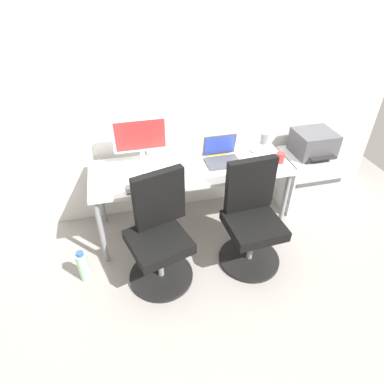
{
  "coord_description": "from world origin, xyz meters",
  "views": [
    {
      "loc": [
        -0.58,
        -2.41,
        2.23
      ],
      "look_at": [
        0.0,
        -0.05,
        0.46
      ],
      "focal_mm": 30.36,
      "sensor_mm": 36.0,
      "label": 1
    }
  ],
  "objects_px": {
    "office_chair_left": "(159,235)",
    "office_chair_right": "(251,220)",
    "side_cabinet": "(305,178)",
    "desktop_monitor": "(140,138)",
    "printer": "(314,143)",
    "coffee_mug": "(280,158)",
    "water_bottle_on_floor": "(83,266)",
    "open_laptop": "(222,155)"
  },
  "relations": [
    {
      "from": "office_chair_left",
      "to": "office_chair_right",
      "type": "relative_size",
      "value": 1.0
    },
    {
      "from": "office_chair_right",
      "to": "side_cabinet",
      "type": "height_order",
      "value": "office_chair_right"
    },
    {
      "from": "desktop_monitor",
      "to": "office_chair_right",
      "type": "bearing_deg",
      "value": -40.42
    },
    {
      "from": "office_chair_right",
      "to": "printer",
      "type": "xyz_separation_m",
      "value": [
        0.89,
        0.63,
        0.29
      ]
    },
    {
      "from": "office_chair_right",
      "to": "coffee_mug",
      "type": "bearing_deg",
      "value": 44.48
    },
    {
      "from": "water_bottle_on_floor",
      "to": "open_laptop",
      "type": "bearing_deg",
      "value": 19.93
    },
    {
      "from": "desktop_monitor",
      "to": "open_laptop",
      "type": "distance_m",
      "value": 0.75
    },
    {
      "from": "side_cabinet",
      "to": "printer",
      "type": "xyz_separation_m",
      "value": [
        0.0,
        -0.0,
        0.42
      ]
    },
    {
      "from": "water_bottle_on_floor",
      "to": "side_cabinet",
      "type": "bearing_deg",
      "value": 13.59
    },
    {
      "from": "open_laptop",
      "to": "office_chair_right",
      "type": "bearing_deg",
      "value": -79.39
    },
    {
      "from": "office_chair_left",
      "to": "office_chair_right",
      "type": "distance_m",
      "value": 0.79
    },
    {
      "from": "office_chair_right",
      "to": "coffee_mug",
      "type": "relative_size",
      "value": 10.22
    },
    {
      "from": "side_cabinet",
      "to": "water_bottle_on_floor",
      "type": "height_order",
      "value": "side_cabinet"
    },
    {
      "from": "coffee_mug",
      "to": "open_laptop",
      "type": "bearing_deg",
      "value": 162.78
    },
    {
      "from": "water_bottle_on_floor",
      "to": "printer",
      "type": "bearing_deg",
      "value": 13.57
    },
    {
      "from": "office_chair_left",
      "to": "side_cabinet",
      "type": "relative_size",
      "value": 1.57
    },
    {
      "from": "office_chair_right",
      "to": "desktop_monitor",
      "type": "relative_size",
      "value": 1.96
    },
    {
      "from": "printer",
      "to": "water_bottle_on_floor",
      "type": "distance_m",
      "value": 2.45
    },
    {
      "from": "open_laptop",
      "to": "coffee_mug",
      "type": "distance_m",
      "value": 0.53
    },
    {
      "from": "water_bottle_on_floor",
      "to": "office_chair_right",
      "type": "bearing_deg",
      "value": -2.92
    },
    {
      "from": "desktop_monitor",
      "to": "printer",
      "type": "bearing_deg",
      "value": -1.96
    },
    {
      "from": "office_chair_left",
      "to": "desktop_monitor",
      "type": "height_order",
      "value": "desktop_monitor"
    },
    {
      "from": "side_cabinet",
      "to": "water_bottle_on_floor",
      "type": "relative_size",
      "value": 1.93
    },
    {
      "from": "water_bottle_on_floor",
      "to": "coffee_mug",
      "type": "bearing_deg",
      "value": 10.01
    },
    {
      "from": "side_cabinet",
      "to": "coffee_mug",
      "type": "distance_m",
      "value": 0.7
    },
    {
      "from": "office_chair_right",
      "to": "open_laptop",
      "type": "height_order",
      "value": "office_chair_right"
    },
    {
      "from": "side_cabinet",
      "to": "water_bottle_on_floor",
      "type": "xyz_separation_m",
      "value": [
        -2.31,
        -0.56,
        -0.15
      ]
    },
    {
      "from": "office_chair_right",
      "to": "water_bottle_on_floor",
      "type": "bearing_deg",
      "value": 177.08
    },
    {
      "from": "water_bottle_on_floor",
      "to": "desktop_monitor",
      "type": "distance_m",
      "value": 1.19
    },
    {
      "from": "coffee_mug",
      "to": "desktop_monitor",
      "type": "bearing_deg",
      "value": 166.37
    },
    {
      "from": "coffee_mug",
      "to": "side_cabinet",
      "type": "bearing_deg",
      "value": 26.01
    },
    {
      "from": "office_chair_left",
      "to": "desktop_monitor",
      "type": "xyz_separation_m",
      "value": [
        -0.02,
        0.69,
        0.53
      ]
    },
    {
      "from": "desktop_monitor",
      "to": "coffee_mug",
      "type": "relative_size",
      "value": 5.22
    },
    {
      "from": "side_cabinet",
      "to": "office_chair_left",
      "type": "bearing_deg",
      "value": -159.23
    },
    {
      "from": "office_chair_left",
      "to": "printer",
      "type": "bearing_deg",
      "value": 20.74
    },
    {
      "from": "office_chair_right",
      "to": "desktop_monitor",
      "type": "bearing_deg",
      "value": 139.58
    },
    {
      "from": "office_chair_right",
      "to": "desktop_monitor",
      "type": "height_order",
      "value": "desktop_monitor"
    },
    {
      "from": "side_cabinet",
      "to": "coffee_mug",
      "type": "bearing_deg",
      "value": -153.99
    },
    {
      "from": "printer",
      "to": "water_bottle_on_floor",
      "type": "xyz_separation_m",
      "value": [
        -2.31,
        -0.56,
        -0.57
      ]
    },
    {
      "from": "open_laptop",
      "to": "printer",
      "type": "bearing_deg",
      "value": 4.55
    },
    {
      "from": "open_laptop",
      "to": "side_cabinet",
      "type": "bearing_deg",
      "value": 4.6
    },
    {
      "from": "side_cabinet",
      "to": "printer",
      "type": "bearing_deg",
      "value": -90.0
    }
  ]
}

